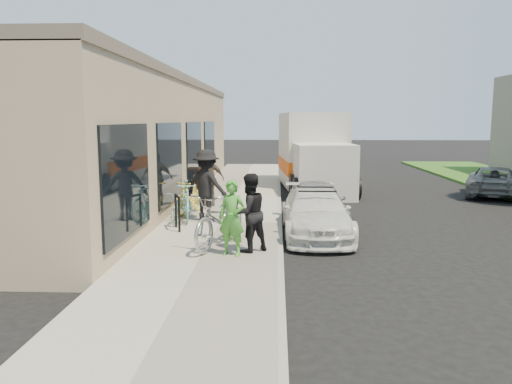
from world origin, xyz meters
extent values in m
plane|color=black|center=(0.00, 0.00, 0.00)|extent=(120.00, 120.00, 0.00)
cube|color=#A19D91|center=(-2.00, 3.00, 0.07)|extent=(3.00, 34.00, 0.15)
cube|color=gray|center=(-0.45, 3.00, 0.07)|extent=(0.12, 34.00, 0.13)
cube|color=tan|center=(-5.25, 8.00, 2.00)|extent=(3.50, 20.00, 4.00)
cube|color=#675B4E|center=(-5.25, 8.00, 4.10)|extent=(3.60, 20.00, 0.25)
cube|color=black|center=(-3.48, 0.00, 1.60)|extent=(0.06, 3.00, 2.20)
cube|color=black|center=(-3.48, 4.00, 1.60)|extent=(0.06, 3.00, 2.20)
cube|color=black|center=(-3.48, 8.00, 1.60)|extent=(0.06, 3.00, 2.20)
cube|color=black|center=(-3.48, 12.00, 1.60)|extent=(0.06, 3.00, 2.20)
cylinder|color=black|center=(-2.83, 1.79, 0.56)|extent=(0.06, 0.06, 0.82)
cylinder|color=black|center=(-3.01, 2.31, 0.56)|extent=(0.06, 0.06, 0.82)
cylinder|color=black|center=(-2.92, 2.05, 0.97)|extent=(0.24, 0.54, 0.06)
cube|color=black|center=(-3.21, 8.34, 0.60)|extent=(0.58, 0.35, 0.88)
cube|color=black|center=(-3.29, 8.65, 0.60)|extent=(0.58, 0.35, 0.88)
cube|color=black|center=(-3.20, 8.31, 0.64)|extent=(0.45, 0.25, 0.63)
imported|color=white|center=(0.41, 2.19, 0.56)|extent=(1.63, 3.87, 1.12)
cylinder|color=black|center=(0.41, 1.78, 1.14)|extent=(0.88, 0.04, 0.04)
cylinder|color=black|center=(0.41, 2.52, 1.14)|extent=(0.88, 0.04, 0.04)
imported|color=#9C9CA1|center=(0.54, 3.62, 0.59)|extent=(1.62, 3.53, 1.17)
cube|color=beige|center=(1.14, 8.05, 0.97)|extent=(2.20, 2.20, 1.93)
cube|color=black|center=(1.14, 8.05, 1.37)|extent=(1.88, 0.22, 0.92)
cube|color=beige|center=(0.89, 11.09, 1.58)|extent=(2.69, 4.45, 2.95)
cube|color=#DE4F0D|center=(0.89, 11.09, 0.92)|extent=(2.71, 4.47, 0.56)
cylinder|color=black|center=(0.17, 7.46, 0.41)|extent=(0.32, 0.83, 0.81)
cylinder|color=black|center=(2.20, 7.63, 0.41)|extent=(0.32, 0.83, 0.81)
cylinder|color=black|center=(0.08, 8.57, 0.41)|extent=(0.32, 0.83, 0.81)
cylinder|color=black|center=(2.10, 8.74, 0.41)|extent=(0.32, 0.83, 0.81)
cylinder|color=black|center=(-0.25, 12.42, 0.41)|extent=(0.32, 0.83, 0.81)
cylinder|color=black|center=(1.78, 12.59, 0.41)|extent=(0.32, 0.83, 0.81)
imported|color=slate|center=(7.44, 8.86, 0.54)|extent=(3.17, 4.30, 1.08)
imported|color=#B8B8BA|center=(-1.70, 0.55, 0.72)|extent=(1.43, 2.32, 1.15)
imported|color=#439531|center=(-1.40, -0.16, 0.89)|extent=(0.62, 0.50, 1.49)
imported|color=black|center=(-1.08, 0.14, 0.94)|extent=(0.97, 0.94, 1.58)
imported|color=#80BFB7|center=(-2.92, 3.27, 0.66)|extent=(0.83, 1.78, 1.03)
imported|color=#80BFB7|center=(-2.99, 3.04, 0.55)|extent=(0.72, 1.58, 0.80)
imported|color=yellow|center=(-2.98, 4.12, 0.64)|extent=(0.98, 1.68, 0.97)
imported|color=black|center=(-2.37, 3.19, 1.09)|extent=(1.39, 1.15, 1.87)
imported|color=brown|center=(-2.65, 5.57, 0.98)|extent=(0.99, 0.45, 1.66)
camera|label=1|loc=(-0.52, -9.65, 2.79)|focal=35.00mm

